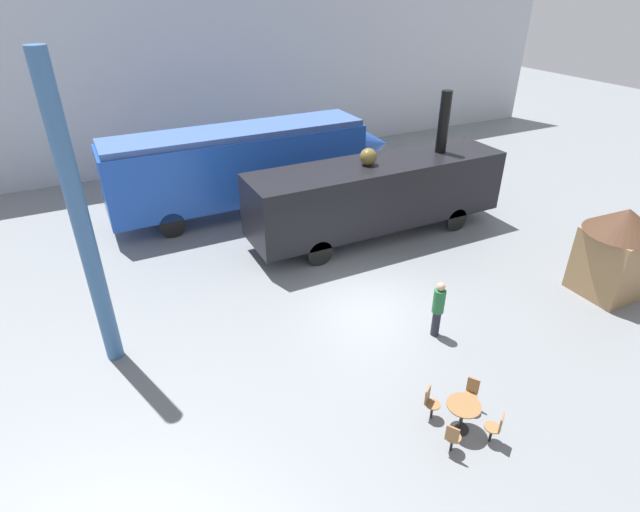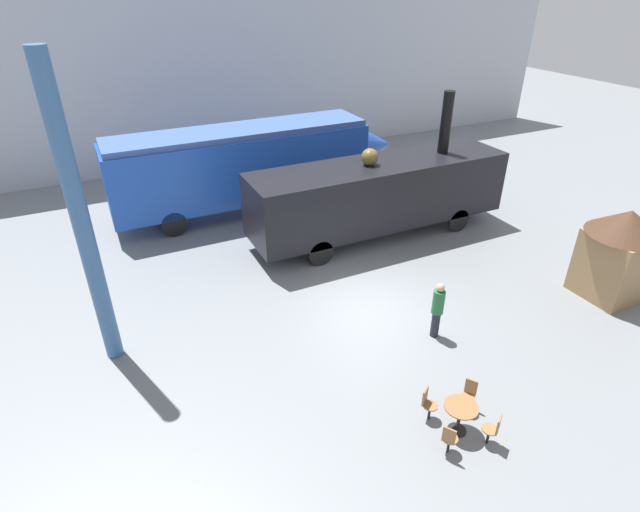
% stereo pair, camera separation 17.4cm
% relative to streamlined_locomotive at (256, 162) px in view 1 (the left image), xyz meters
% --- Properties ---
extents(ground_plane, '(80.00, 80.00, 0.00)m').
position_rel_streamlined_locomotive_xyz_m(ground_plane, '(0.37, -8.71, -2.15)').
color(ground_plane, gray).
extents(backdrop_wall, '(44.00, 0.15, 9.00)m').
position_rel_streamlined_locomotive_xyz_m(backdrop_wall, '(0.37, 7.07, 2.35)').
color(backdrop_wall, '#B2B7C1').
rests_on(backdrop_wall, ground_plane).
extents(streamlined_locomotive, '(12.98, 2.49, 3.68)m').
position_rel_streamlined_locomotive_xyz_m(streamlined_locomotive, '(0.00, 0.00, 0.00)').
color(streamlined_locomotive, blue).
rests_on(streamlined_locomotive, ground_plane).
extents(steam_locomotive, '(10.35, 2.52, 5.40)m').
position_rel_streamlined_locomotive_xyz_m(steam_locomotive, '(3.31, -4.58, -0.31)').
color(steam_locomotive, black).
rests_on(steam_locomotive, ground_plane).
extents(cafe_table_near, '(0.78, 0.78, 0.77)m').
position_rel_streamlined_locomotive_xyz_m(cafe_table_near, '(-0.27, -13.93, -1.57)').
color(cafe_table_near, black).
rests_on(cafe_table_near, ground_plane).
extents(cafe_chair_0, '(0.40, 0.40, 0.87)m').
position_rel_streamlined_locomotive_xyz_m(cafe_chair_0, '(-0.69, -13.29, -1.64)').
color(cafe_chair_0, black).
rests_on(cafe_chair_0, ground_plane).
extents(cafe_chair_1, '(0.40, 0.40, 0.87)m').
position_rel_streamlined_locomotive_xyz_m(cafe_chair_1, '(-0.91, -14.35, -1.64)').
color(cafe_chair_1, black).
rests_on(cafe_chair_1, ground_plane).
extents(cafe_chair_2, '(0.40, 0.40, 0.87)m').
position_rel_streamlined_locomotive_xyz_m(cafe_chair_2, '(0.15, -14.56, -1.64)').
color(cafe_chair_2, black).
rests_on(cafe_chair_2, ground_plane).
extents(cafe_chair_3, '(0.40, 0.40, 0.87)m').
position_rel_streamlined_locomotive_xyz_m(cafe_chair_3, '(0.36, -13.51, -1.64)').
color(cafe_chair_3, black).
rests_on(cafe_chair_3, ground_plane).
extents(visitor_person, '(0.34, 0.34, 1.79)m').
position_rel_streamlined_locomotive_xyz_m(visitor_person, '(1.39, -10.85, -1.17)').
color(visitor_person, '#262633').
rests_on(visitor_person, ground_plane).
extents(ticket_kiosk, '(2.34, 2.34, 3.00)m').
position_rel_streamlined_locomotive_xyz_m(ticket_kiosk, '(7.84, -11.55, -0.48)').
color(ticket_kiosk, '#99754C').
rests_on(ticket_kiosk, ground_plane).
extents(support_pillar, '(0.44, 0.44, 8.00)m').
position_rel_streamlined_locomotive_xyz_m(support_pillar, '(-7.09, -7.64, 1.85)').
color(support_pillar, '#386093').
rests_on(support_pillar, ground_plane).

